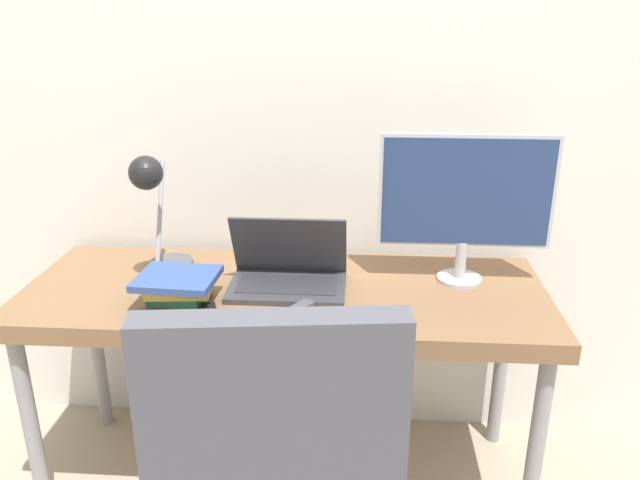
{
  "coord_description": "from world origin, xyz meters",
  "views": [
    {
      "loc": [
        0.25,
        -1.51,
        1.61
      ],
      "look_at": [
        0.12,
        0.28,
        0.93
      ],
      "focal_mm": 35.0,
      "sensor_mm": 36.0,
      "label": 1
    }
  ],
  "objects_px": {
    "laptop": "(288,273)",
    "book_stack": "(178,286)",
    "desk_lamp": "(153,197)",
    "monitor": "(466,197)"
  },
  "relations": [
    {
      "from": "laptop",
      "to": "book_stack",
      "type": "height_order",
      "value": "laptop"
    },
    {
      "from": "monitor",
      "to": "desk_lamp",
      "type": "xyz_separation_m",
      "value": [
        -1.0,
        -0.07,
        -0.0
      ]
    },
    {
      "from": "laptop",
      "to": "book_stack",
      "type": "bearing_deg",
      "value": -157.28
    },
    {
      "from": "laptop",
      "to": "monitor",
      "type": "bearing_deg",
      "value": 9.75
    },
    {
      "from": "monitor",
      "to": "book_stack",
      "type": "distance_m",
      "value": 0.94
    },
    {
      "from": "monitor",
      "to": "book_stack",
      "type": "xyz_separation_m",
      "value": [
        -0.88,
        -0.23,
        -0.23
      ]
    },
    {
      "from": "desk_lamp",
      "to": "book_stack",
      "type": "height_order",
      "value": "desk_lamp"
    },
    {
      "from": "laptop",
      "to": "desk_lamp",
      "type": "xyz_separation_m",
      "value": [
        -0.43,
        0.03,
        0.24
      ]
    },
    {
      "from": "laptop",
      "to": "desk_lamp",
      "type": "relative_size",
      "value": 0.87
    },
    {
      "from": "laptop",
      "to": "monitor",
      "type": "relative_size",
      "value": 0.67
    }
  ]
}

